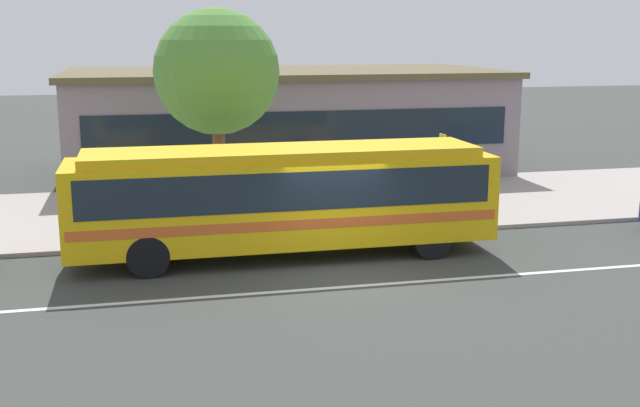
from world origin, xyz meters
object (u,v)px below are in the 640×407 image
at_px(pedestrian_waiting_near_sign, 201,197).
at_px(bus_stop_sign, 442,166).
at_px(street_tree_near_stop, 217,73).
at_px(transit_bus, 284,194).

distance_m(pedestrian_waiting_near_sign, bus_stop_sign, 7.00).
bearing_deg(bus_stop_sign, street_tree_near_stop, 159.35).
height_order(bus_stop_sign, street_tree_near_stop, street_tree_near_stop).
relative_size(transit_bus, bus_stop_sign, 4.08).
height_order(transit_bus, street_tree_near_stop, street_tree_near_stop).
xyz_separation_m(bus_stop_sign, street_tree_near_stop, (-6.23, 2.35, 2.65)).
distance_m(pedestrian_waiting_near_sign, street_tree_near_stop, 3.95).
bearing_deg(street_tree_near_stop, transit_bus, -75.50).
bearing_deg(street_tree_near_stop, pedestrian_waiting_near_sign, -109.94).
bearing_deg(pedestrian_waiting_near_sign, street_tree_near_stop, 70.06).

